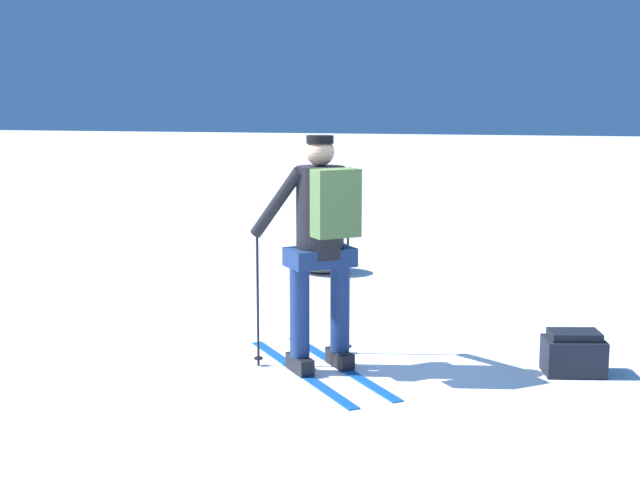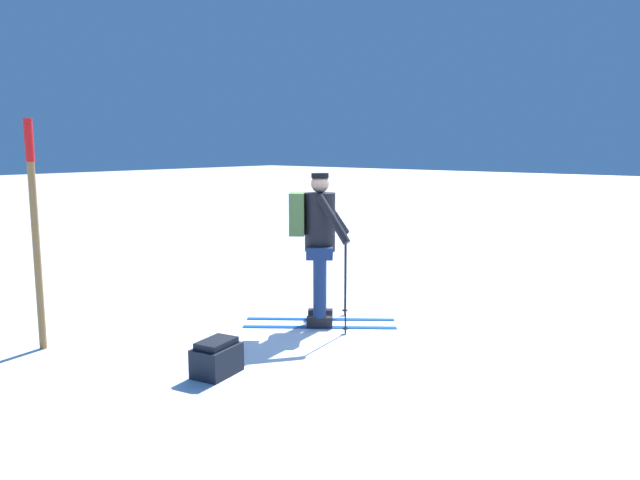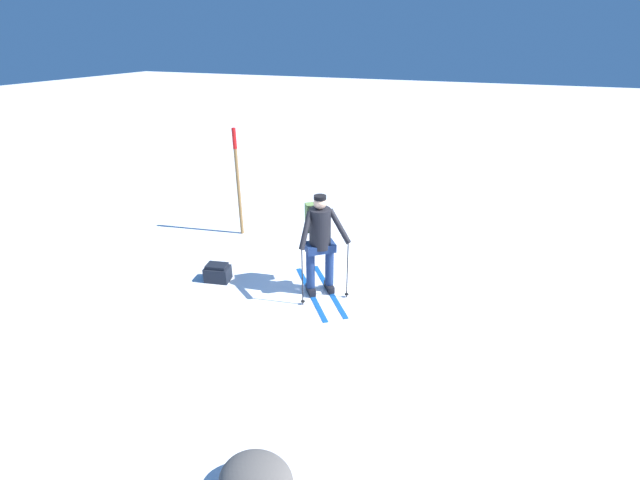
# 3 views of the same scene
# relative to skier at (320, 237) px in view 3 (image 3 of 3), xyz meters

# --- Properties ---
(ground_plane) EXTENTS (80.00, 80.00, 0.00)m
(ground_plane) POSITION_rel_skier_xyz_m (-0.48, -0.05, -1.05)
(ground_plane) COLOR white
(skier) EXTENTS (1.45, 1.68, 1.80)m
(skier) POSITION_rel_skier_xyz_m (0.00, 0.00, 0.00)
(skier) COLOR #144C9E
(skier) RESTS_ON ground_plane
(dropped_backpack) EXTENTS (0.50, 0.39, 0.33)m
(dropped_backpack) POSITION_rel_skier_xyz_m (1.88, 0.35, -0.89)
(dropped_backpack) COLOR black
(dropped_backpack) RESTS_ON ground_plane
(trail_marker) EXTENTS (0.09, 0.09, 2.38)m
(trail_marker) POSITION_rel_skier_xyz_m (2.55, -1.63, 0.33)
(trail_marker) COLOR olive
(trail_marker) RESTS_ON ground_plane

